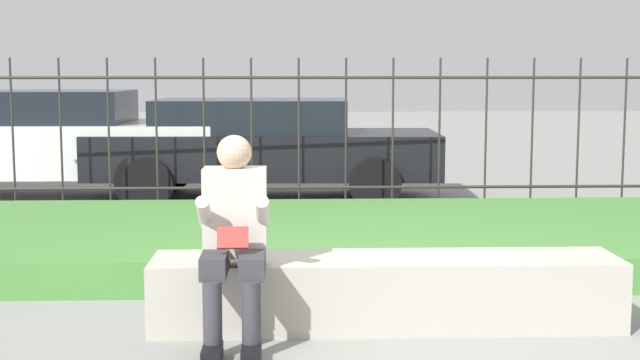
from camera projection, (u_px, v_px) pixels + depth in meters
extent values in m
plane|color=gray|center=(387.00, 325.00, 5.73)|extent=(60.00, 60.00, 0.00)
cube|color=#B7B2A3|center=(385.00, 291.00, 5.70)|extent=(2.98, 0.58, 0.45)
cube|color=gray|center=(385.00, 319.00, 5.72)|extent=(2.86, 0.53, 0.08)
cube|color=black|center=(212.00, 354.00, 5.00)|extent=(0.11, 0.26, 0.09)
cylinder|color=#38383D|center=(212.00, 313.00, 5.03)|extent=(0.11, 0.11, 0.36)
cube|color=#38383D|center=(215.00, 263.00, 5.21)|extent=(0.15, 0.42, 0.13)
cube|color=black|center=(251.00, 354.00, 5.01)|extent=(0.11, 0.26, 0.09)
cylinder|color=#38383D|center=(251.00, 312.00, 5.04)|extent=(0.11, 0.11, 0.36)
cube|color=#38383D|center=(252.00, 263.00, 5.22)|extent=(0.15, 0.42, 0.13)
cube|color=beige|center=(235.00, 212.00, 5.39)|extent=(0.38, 0.24, 0.54)
sphere|color=#DBB293|center=(234.00, 152.00, 5.33)|extent=(0.21, 0.21, 0.21)
cylinder|color=beige|center=(204.00, 213.00, 5.22)|extent=(0.08, 0.29, 0.24)
cylinder|color=beige|center=(263.00, 213.00, 5.24)|extent=(0.08, 0.29, 0.24)
cube|color=#B2332D|center=(233.00, 238.00, 5.15)|extent=(0.18, 0.09, 0.13)
cube|color=#4C893D|center=(359.00, 239.00, 7.95)|extent=(9.70, 3.12, 0.27)
cylinder|color=#332D28|center=(346.00, 187.00, 9.78)|extent=(7.70, 0.03, 0.03)
cylinder|color=#332D28|center=(346.00, 78.00, 9.63)|extent=(7.70, 0.03, 0.03)
cylinder|color=#332D28|center=(13.00, 140.00, 9.58)|extent=(0.02, 0.02, 1.77)
cylinder|color=#332D28|center=(61.00, 140.00, 9.60)|extent=(0.02, 0.02, 1.77)
cylinder|color=#332D28|center=(109.00, 140.00, 9.62)|extent=(0.02, 0.02, 1.77)
cylinder|color=#332D28|center=(157.00, 140.00, 9.64)|extent=(0.02, 0.02, 1.77)
cylinder|color=#332D28|center=(204.00, 140.00, 9.66)|extent=(0.02, 0.02, 1.77)
cylinder|color=#332D28|center=(252.00, 140.00, 9.68)|extent=(0.02, 0.02, 1.77)
cylinder|color=#332D28|center=(299.00, 139.00, 9.70)|extent=(0.02, 0.02, 1.77)
cylinder|color=#332D28|center=(346.00, 139.00, 9.71)|extent=(0.02, 0.02, 1.77)
cylinder|color=#332D28|center=(393.00, 139.00, 9.73)|extent=(0.02, 0.02, 1.77)
cylinder|color=#332D28|center=(439.00, 139.00, 9.75)|extent=(0.02, 0.02, 1.77)
cylinder|color=#332D28|center=(486.00, 139.00, 9.77)|extent=(0.02, 0.02, 1.77)
cylinder|color=#332D28|center=(532.00, 139.00, 9.79)|extent=(0.02, 0.02, 1.77)
cylinder|color=#332D28|center=(578.00, 139.00, 9.81)|extent=(0.02, 0.02, 1.77)
cylinder|color=#332D28|center=(624.00, 139.00, 9.83)|extent=(0.02, 0.02, 1.77)
cube|color=black|center=(265.00, 154.00, 11.26)|extent=(4.38, 1.80, 0.55)
cube|color=black|center=(251.00, 116.00, 11.20)|extent=(2.43, 1.53, 0.41)
cylinder|color=black|center=(375.00, 183.00, 10.50)|extent=(0.62, 0.22, 0.62)
cylinder|color=black|center=(367.00, 168.00, 12.10)|extent=(0.62, 0.22, 0.62)
cylinder|color=black|center=(148.00, 183.00, 10.49)|extent=(0.62, 0.22, 0.62)
cylinder|color=black|center=(170.00, 168.00, 12.10)|extent=(0.62, 0.22, 0.62)
cube|color=silver|center=(49.00, 148.00, 11.34)|extent=(4.32, 1.80, 0.65)
cube|color=black|center=(34.00, 107.00, 11.28)|extent=(2.39, 1.55, 0.40)
cylinder|color=black|center=(142.00, 181.00, 10.57)|extent=(0.66, 0.21, 0.65)
cylinder|color=black|center=(164.00, 166.00, 12.24)|extent=(0.66, 0.21, 0.65)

